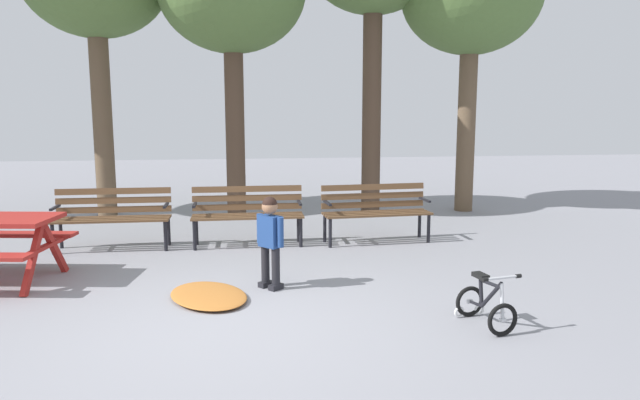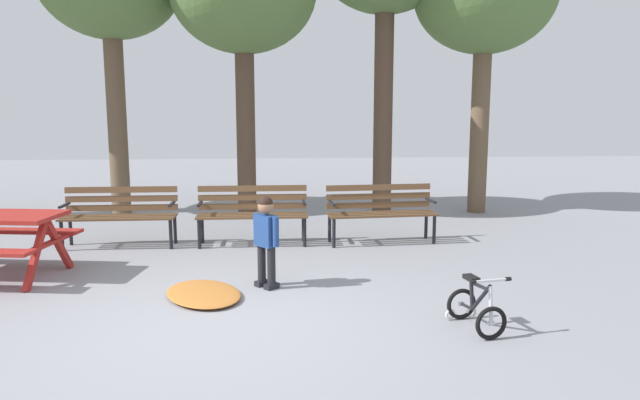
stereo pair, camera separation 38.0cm
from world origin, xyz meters
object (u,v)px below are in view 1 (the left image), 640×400
park_bench_far_left (113,213)px  park_bench_left (248,210)px  park_bench_right (375,208)px  child_standing (270,235)px  kids_bicycle (485,305)px

park_bench_far_left → park_bench_left: same height
park_bench_left → park_bench_right: bearing=-0.9°
child_standing → kids_bicycle: (1.90, -1.40, -0.40)m
park_bench_far_left → kids_bicycle: 5.38m
park_bench_far_left → park_bench_right: 3.79m
park_bench_right → kids_bicycle: (0.23, -3.52, -0.31)m
park_bench_left → kids_bicycle: 4.14m
park_bench_far_left → child_standing: size_ratio=1.55×
park_bench_left → park_bench_right: 1.89m
park_bench_right → child_standing: child_standing is taller
park_bench_right → kids_bicycle: 3.54m
park_bench_left → child_standing: child_standing is taller
park_bench_left → kids_bicycle: bearing=-59.1°
park_bench_left → park_bench_far_left: bearing=179.5°
park_bench_far_left → child_standing: (2.13, -2.16, 0.09)m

